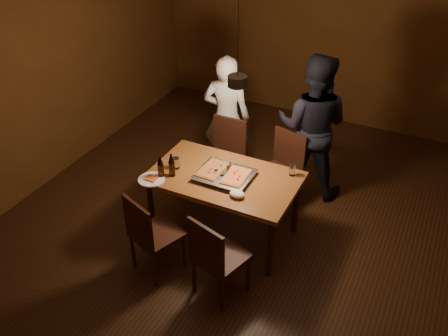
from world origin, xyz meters
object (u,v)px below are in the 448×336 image
at_px(diner_dark, 312,126).
at_px(chair_near_right, 215,253).
at_px(beer_bottle_a, 161,167).
at_px(beer_bottle_b, 172,165).
at_px(pendant_lamp, 237,80).
at_px(chair_near_left, 149,229).
at_px(chair_far_left, 226,148).
at_px(plate_slice, 151,179).
at_px(dining_table, 224,182).
at_px(diner_white, 227,117).
at_px(pizza_tray, 225,176).
at_px(chair_far_right, 283,163).

bearing_deg(diner_dark, chair_near_right, 78.36).
xyz_separation_m(beer_bottle_a, beer_bottle_b, (0.08, 0.07, 0.01)).
height_order(beer_bottle_a, diner_dark, diner_dark).
relative_size(beer_bottle_a, pendant_lamp, 0.22).
bearing_deg(chair_near_right, chair_near_left, -163.81).
xyz_separation_m(chair_far_left, plate_slice, (-0.25, -1.20, 0.22)).
bearing_deg(dining_table, diner_dark, 66.21).
distance_m(chair_near_left, chair_near_right, 0.70).
bearing_deg(diner_white, chair_near_right, 100.77).
height_order(pizza_tray, pendant_lamp, pendant_lamp).
bearing_deg(beer_bottle_b, chair_near_right, -37.79).
height_order(plate_slice, diner_dark, diner_dark).
height_order(beer_bottle_a, pendant_lamp, pendant_lamp).
bearing_deg(chair_near_left, chair_far_right, 86.96).
distance_m(chair_far_left, beer_bottle_a, 1.17).
height_order(chair_near_left, chair_near_right, same).
xyz_separation_m(beer_bottle_b, diner_white, (-0.03, 1.32, -0.09)).
bearing_deg(chair_far_right, plate_slice, 66.79).
distance_m(beer_bottle_a, diner_dark, 1.85).
height_order(beer_bottle_a, beer_bottle_b, beer_bottle_b).
relative_size(chair_far_right, plate_slice, 1.92).
bearing_deg(chair_far_right, beer_bottle_a, 66.28).
relative_size(diner_dark, pendant_lamp, 1.57).
distance_m(chair_far_right, beer_bottle_a, 1.47).
bearing_deg(chair_near_right, dining_table, 127.66).
distance_m(chair_near_left, beer_bottle_a, 0.66).
bearing_deg(chair_far_right, chair_far_left, 15.93).
relative_size(chair_near_right, plate_slice, 1.95).
distance_m(chair_near_left, pizza_tray, 0.93).
bearing_deg(chair_far_right, diner_white, -2.80).
height_order(chair_near_right, pizza_tray, chair_near_right).
distance_m(beer_bottle_a, beer_bottle_b, 0.11).
bearing_deg(pizza_tray, plate_slice, -152.08).
relative_size(beer_bottle_a, diner_dark, 0.14).
height_order(chair_far_left, diner_white, diner_white).
xyz_separation_m(chair_near_right, diner_white, (-0.83, 1.94, 0.25)).
xyz_separation_m(chair_far_right, beer_bottle_b, (-0.82, -1.04, 0.34)).
distance_m(chair_near_right, plate_slice, 1.07).
relative_size(chair_far_right, beer_bottle_b, 2.08).
bearing_deg(pizza_tray, beer_bottle_b, -159.77).
bearing_deg(plate_slice, beer_bottle_b, 48.87).
xyz_separation_m(chair_far_right, pendant_lamp, (-0.27, -0.69, 1.22)).
xyz_separation_m(chair_near_left, chair_near_right, (0.70, -0.01, 0.00)).
bearing_deg(chair_far_left, beer_bottle_a, 79.85).
bearing_deg(diner_white, chair_near_left, 81.49).
xyz_separation_m(dining_table, chair_near_left, (-0.38, -0.83, -0.14)).
distance_m(pizza_tray, diner_dark, 1.33).
xyz_separation_m(dining_table, beer_bottle_a, (-0.56, -0.29, 0.19)).
relative_size(chair_near_left, plate_slice, 2.01).
bearing_deg(plate_slice, chair_far_left, 78.37).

